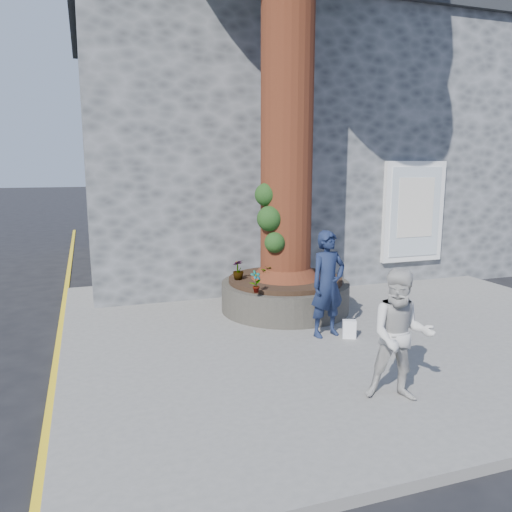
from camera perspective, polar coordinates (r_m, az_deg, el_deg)
name	(u,v)px	position (r m, az deg, el deg)	size (l,w,h in m)	color
ground	(286,362)	(7.17, 3.41, -11.95)	(120.00, 120.00, 0.00)	black
pavement	(346,325)	(8.62, 10.22, -7.79)	(9.00, 8.00, 0.12)	slate
yellow_line	(56,362)	(7.65, -21.84, -11.22)	(0.10, 30.00, 0.01)	yellow
stone_shop	(272,149)	(14.25, 1.90, 12.14)	(10.30, 8.30, 6.30)	#45484A
neighbour_shop	(498,156)	(18.65, 25.95, 10.22)	(6.00, 8.00, 6.00)	#45484A
planter	(285,294)	(9.09, 3.34, -4.36)	(2.30, 2.30, 0.60)	black
man	(328,284)	(7.68, 8.20, -3.18)	(0.60, 0.39, 1.63)	#151F3B
woman	(401,336)	(5.80, 16.21, -8.73)	(0.73, 0.56, 1.49)	beige
shopping_bag	(349,329)	(7.80, 10.61, -8.21)	(0.20, 0.12, 0.28)	white
plant_a	(256,282)	(7.91, -0.01, -2.95)	(0.19, 0.13, 0.36)	gray
plant_b	(324,264)	(9.46, 7.80, -0.88)	(0.19, 0.18, 0.34)	gray
plant_c	(238,270)	(8.82, -2.06, -1.58)	(0.20, 0.20, 0.35)	gray
plant_d	(269,273)	(8.71, 1.44, -1.99)	(0.24, 0.22, 0.27)	gray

